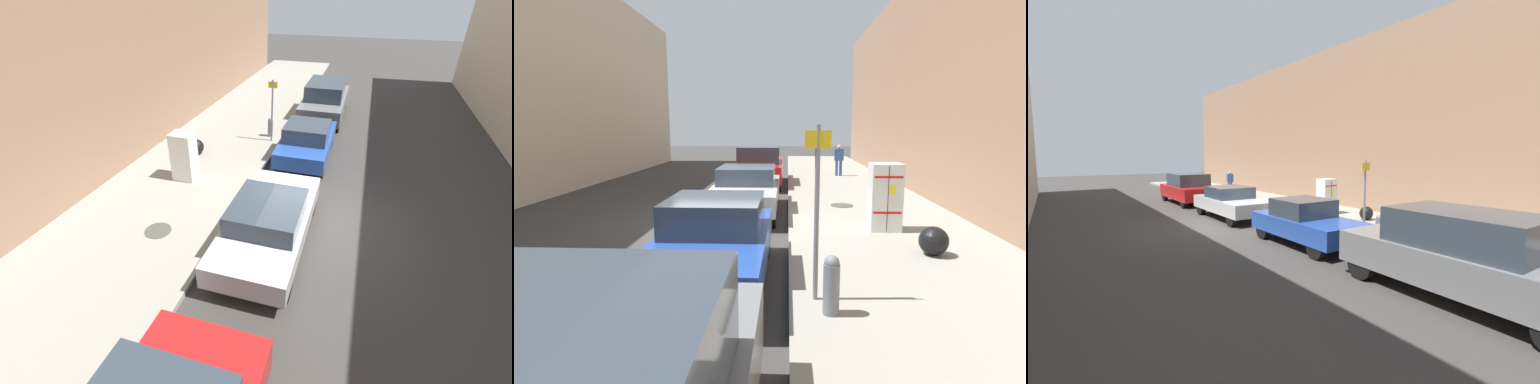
# 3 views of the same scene
# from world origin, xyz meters

# --- Properties ---
(ground_plane) EXTENTS (80.00, 80.00, 0.00)m
(ground_plane) POSITION_xyz_m (0.00, 0.00, 0.00)
(ground_plane) COLOR #383533
(sidewalk_slab) EXTENTS (4.71, 44.00, 0.14)m
(sidewalk_slab) POSITION_xyz_m (-4.40, 0.00, 0.07)
(sidewalk_slab) COLOR gray
(sidewalk_slab) RESTS_ON ground
(building_facade_near) EXTENTS (2.31, 39.60, 8.37)m
(building_facade_near) POSITION_xyz_m (-7.91, 0.00, 4.18)
(building_facade_near) COLOR #937056
(building_facade_near) RESTS_ON ground
(discarded_refrigerator) EXTENTS (0.72, 0.62, 1.60)m
(discarded_refrigerator) POSITION_xyz_m (-4.33, 1.05, 0.95)
(discarded_refrigerator) COLOR silver
(discarded_refrigerator) RESTS_ON sidewalk_slab
(manhole_cover) EXTENTS (0.70, 0.70, 0.02)m
(manhole_cover) POSITION_xyz_m (-3.71, -1.81, 0.15)
(manhole_cover) COLOR #47443F
(manhole_cover) RESTS_ON sidewalk_slab
(street_sign_post) EXTENTS (0.36, 0.07, 2.50)m
(street_sign_post) POSITION_xyz_m (-2.42, 5.03, 1.55)
(street_sign_post) COLOR slate
(street_sign_post) RESTS_ON sidewalk_slab
(fire_hydrant) EXTENTS (0.22, 0.22, 0.81)m
(fire_hydrant) POSITION_xyz_m (-2.60, 5.48, 0.56)
(fire_hydrant) COLOR slate
(fire_hydrant) RESTS_ON sidewalk_slab
(trash_bag) EXTENTS (0.56, 0.56, 0.56)m
(trash_bag) POSITION_xyz_m (-4.84, 2.94, 0.43)
(trash_bag) COLOR black
(trash_bag) RESTS_ON sidewalk_slab
(parked_sedan_silver) EXTENTS (1.88, 4.49, 1.40)m
(parked_sedan_silver) POSITION_xyz_m (-0.79, -1.30, 0.73)
(parked_sedan_silver) COLOR silver
(parked_sedan_silver) RESTS_ON ground
(parked_hatchback_blue) EXTENTS (1.78, 3.92, 1.42)m
(parked_hatchback_blue) POSITION_xyz_m (-0.79, 4.09, 0.72)
(parked_hatchback_blue) COLOR #23479E
(parked_hatchback_blue) RESTS_ON ground
(parked_suv_gray) EXTENTS (1.96, 4.87, 1.74)m
(parked_suv_gray) POSITION_xyz_m (-0.79, 9.08, 0.90)
(parked_suv_gray) COLOR slate
(parked_suv_gray) RESTS_ON ground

